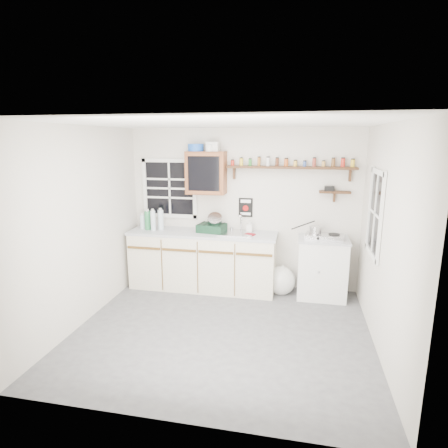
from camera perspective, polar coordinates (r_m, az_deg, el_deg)
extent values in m
cube|color=#48474A|center=(4.85, -0.30, -16.00)|extent=(3.60, 3.20, 0.02)
cube|color=white|center=(4.26, -0.34, 15.25)|extent=(3.60, 3.20, 0.02)
cube|color=beige|center=(5.07, -20.77, -0.33)|extent=(0.02, 3.20, 2.50)
cube|color=beige|center=(4.40, 23.44, -2.45)|extent=(0.02, 3.20, 2.50)
cube|color=beige|center=(5.94, 2.87, 2.30)|extent=(3.60, 0.02, 2.50)
cube|color=beige|center=(2.90, -6.92, -9.03)|extent=(3.60, 0.02, 2.50)
cube|color=beige|center=(5.96, -3.27, -5.71)|extent=(2.27, 0.60, 0.88)
cube|color=gray|center=(5.83, -3.32, -1.42)|extent=(2.31, 0.62, 0.04)
cube|color=#573A17|center=(5.87, -12.15, -3.60)|extent=(0.53, 0.02, 0.03)
cube|color=#573A17|center=(5.68, -6.88, -3.98)|extent=(0.53, 0.02, 0.03)
cube|color=#573A17|center=(5.53, -1.27, -4.35)|extent=(0.53, 0.02, 0.03)
cube|color=#573A17|center=(5.44, 4.59, -4.68)|extent=(0.53, 0.02, 0.03)
cube|color=silver|center=(5.82, 14.69, -6.60)|extent=(0.70, 0.55, 0.88)
cube|color=gray|center=(5.68, 14.95, -2.26)|extent=(0.73, 0.57, 0.03)
cube|color=#AEAEB3|center=(5.72, 1.87, -1.44)|extent=(0.52, 0.44, 0.03)
cylinder|color=#AEAEB3|center=(5.83, 2.63, 0.20)|extent=(0.02, 0.02, 0.28)
cylinder|color=#AEAEB3|center=(5.75, 2.55, 1.34)|extent=(0.02, 0.14, 0.02)
cube|color=brown|center=(5.81, -2.72, 7.80)|extent=(0.60, 0.30, 0.65)
cube|color=black|center=(5.66, -3.13, 7.66)|extent=(0.48, 0.02, 0.52)
cylinder|color=#1B4DB1|center=(5.84, -4.33, 11.53)|extent=(0.24, 0.24, 0.11)
cube|color=silver|center=(5.77, -1.71, 11.70)|extent=(0.18, 0.15, 0.14)
cylinder|color=silver|center=(5.73, -2.23, 11.49)|extent=(0.12, 0.12, 0.10)
cube|color=black|center=(5.69, 10.11, 8.47)|extent=(1.91, 0.18, 0.04)
cube|color=black|center=(5.82, 1.57, 7.77)|extent=(0.03, 0.10, 0.18)
cube|color=black|center=(5.78, 18.64, 7.08)|extent=(0.03, 0.10, 0.18)
cylinder|color=red|center=(5.78, 1.31, 9.28)|extent=(0.05, 0.05, 0.08)
cylinder|color=black|center=(5.77, 1.31, 9.74)|extent=(0.05, 0.05, 0.02)
cylinder|color=gold|center=(5.75, 2.65, 9.42)|extent=(0.05, 0.05, 0.11)
cylinder|color=black|center=(5.75, 2.65, 10.04)|extent=(0.05, 0.05, 0.02)
cylinder|color=#267226|center=(5.73, 3.99, 9.34)|extent=(0.05, 0.05, 0.10)
cylinder|color=black|center=(5.73, 4.00, 9.90)|extent=(0.04, 0.04, 0.02)
cylinder|color=#99591E|center=(5.72, 5.35, 9.44)|extent=(0.05, 0.05, 0.12)
cylinder|color=black|center=(5.71, 5.37, 10.14)|extent=(0.04, 0.04, 0.02)
cylinder|color=silver|center=(5.70, 6.71, 9.40)|extent=(0.05, 0.05, 0.12)
cylinder|color=black|center=(5.70, 6.73, 10.10)|extent=(0.05, 0.05, 0.02)
cylinder|color=#4C2614|center=(5.69, 8.08, 9.31)|extent=(0.05, 0.05, 0.11)
cylinder|color=black|center=(5.69, 8.10, 9.97)|extent=(0.05, 0.05, 0.02)
cylinder|color=#B24C19|center=(5.69, 9.45, 9.22)|extent=(0.06, 0.06, 0.11)
cylinder|color=black|center=(5.69, 9.47, 9.83)|extent=(0.05, 0.05, 0.02)
cylinder|color=gold|center=(5.69, 10.82, 9.03)|extent=(0.05, 0.05, 0.08)
cylinder|color=black|center=(5.68, 10.84, 9.52)|extent=(0.05, 0.05, 0.02)
cylinder|color=#334C8C|center=(5.69, 12.19, 8.93)|extent=(0.05, 0.05, 0.07)
cylinder|color=black|center=(5.68, 12.21, 9.38)|extent=(0.05, 0.05, 0.02)
cylinder|color=maroon|center=(5.69, 13.57, 9.10)|extent=(0.05, 0.05, 0.12)
cylinder|color=black|center=(5.68, 13.60, 9.78)|extent=(0.05, 0.05, 0.02)
cylinder|color=#BF8C3F|center=(5.69, 14.93, 8.82)|extent=(0.05, 0.05, 0.08)
cylinder|color=black|center=(5.69, 14.95, 9.29)|extent=(0.05, 0.05, 0.02)
cylinder|color=brown|center=(5.70, 16.30, 8.95)|extent=(0.05, 0.05, 0.12)
cylinder|color=black|center=(5.70, 16.35, 9.62)|extent=(0.05, 0.05, 0.02)
cylinder|color=red|center=(5.71, 17.66, 8.88)|extent=(0.06, 0.06, 0.12)
cylinder|color=black|center=(5.71, 17.71, 9.57)|extent=(0.05, 0.05, 0.02)
cylinder|color=gold|center=(5.73, 19.01, 8.72)|extent=(0.06, 0.06, 0.11)
cylinder|color=black|center=(5.73, 19.05, 9.33)|extent=(0.05, 0.05, 0.02)
cube|color=black|center=(5.76, 16.52, 4.69)|extent=(0.45, 0.15, 0.03)
cube|color=black|center=(5.81, 16.44, 3.96)|extent=(0.03, 0.08, 0.14)
cube|color=black|center=(5.74, 15.76, 5.22)|extent=(0.14, 0.10, 0.07)
cube|color=black|center=(5.90, 3.32, 2.53)|extent=(0.22, 0.01, 0.30)
cube|color=white|center=(5.88, 3.32, 3.48)|extent=(0.16, 0.00, 0.05)
cylinder|color=#A50C0C|center=(5.90, 3.31, 2.42)|extent=(0.09, 0.01, 0.09)
cube|color=white|center=(5.91, 3.30, 1.57)|extent=(0.16, 0.00, 0.04)
cube|color=black|center=(6.16, -8.28, 5.39)|extent=(0.85, 0.02, 0.90)
cube|color=silver|center=(6.16, -8.28, 5.39)|extent=(0.93, 0.03, 0.98)
cube|color=black|center=(4.88, 22.09, 1.49)|extent=(0.02, 0.70, 1.00)
cube|color=silver|center=(4.88, 22.09, 1.49)|extent=(0.03, 0.78, 1.08)
cylinder|color=silver|center=(6.15, -12.28, 0.33)|extent=(0.09, 0.09, 0.23)
cylinder|color=silver|center=(6.12, -12.34, 1.51)|extent=(0.05, 0.05, 0.03)
cylinder|color=#277742|center=(6.07, -11.57, 0.54)|extent=(0.09, 0.09, 0.30)
cylinder|color=silver|center=(6.04, -11.63, 2.07)|extent=(0.05, 0.05, 0.03)
cylinder|color=silver|center=(5.98, -10.75, 0.50)|extent=(0.08, 0.08, 0.32)
cylinder|color=silver|center=(5.95, -10.82, 2.13)|extent=(0.04, 0.04, 0.03)
cylinder|color=silver|center=(6.02, -9.61, 0.62)|extent=(0.09, 0.09, 0.32)
cylinder|color=silver|center=(5.98, -9.68, 2.26)|extent=(0.05, 0.05, 0.03)
cube|color=black|center=(5.82, -1.88, -0.60)|extent=(0.45, 0.37, 0.12)
cylinder|color=#AEAEB3|center=(5.78, -1.39, 0.57)|extent=(0.27, 0.30, 0.25)
imported|color=white|center=(5.80, 3.95, -0.31)|extent=(0.10, 0.10, 0.19)
cube|color=maroon|center=(5.64, 3.93, -1.61)|extent=(0.18, 0.17, 0.02)
cube|color=#AEAEB3|center=(5.65, 15.06, -1.84)|extent=(0.57, 0.35, 0.07)
cylinder|color=black|center=(5.64, 13.72, -1.40)|extent=(0.16, 0.16, 0.01)
cylinder|color=black|center=(5.66, 16.44, -1.52)|extent=(0.16, 0.16, 0.01)
cylinder|color=#AEAEB3|center=(5.62, 13.74, -0.90)|extent=(0.18, 0.18, 0.11)
cylinder|color=black|center=(5.70, 11.94, -0.17)|extent=(0.34, 0.11, 0.18)
ellipsoid|color=silver|center=(5.89, 8.66, -8.53)|extent=(0.43, 0.39, 0.45)
cone|color=silver|center=(5.81, 8.93, -6.67)|extent=(0.12, 0.12, 0.12)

